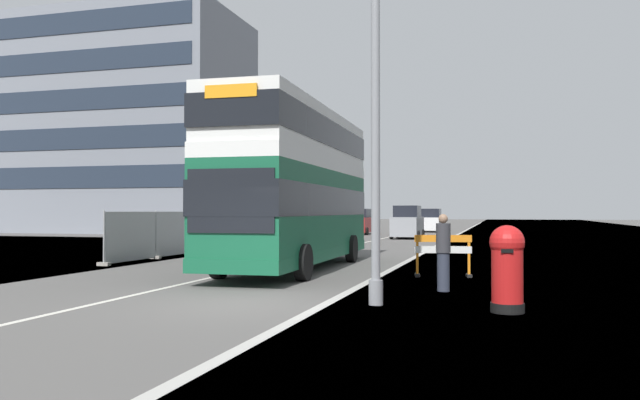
# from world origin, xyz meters

# --- Properties ---
(ground) EXTENTS (140.00, 280.00, 0.10)m
(ground) POSITION_xyz_m (0.51, 0.12, -0.05)
(ground) COLOR #565451
(double_decker_bus) EXTENTS (2.97, 11.39, 5.16)m
(double_decker_bus) POSITION_xyz_m (-1.40, 7.75, 2.74)
(double_decker_bus) COLOR #145638
(double_decker_bus) RESTS_ON ground
(lamppost_foreground) EXTENTS (0.29, 0.70, 8.73)m
(lamppost_foreground) POSITION_xyz_m (2.65, 0.52, 4.13)
(lamppost_foreground) COLOR gray
(lamppost_foreground) RESTS_ON ground
(red_pillar_postbox) EXTENTS (0.64, 0.64, 1.62)m
(red_pillar_postbox) POSITION_xyz_m (5.18, 0.26, 0.89)
(red_pillar_postbox) COLOR black
(red_pillar_postbox) RESTS_ON ground
(roadworks_barrier) EXTENTS (1.65, 0.69, 1.20)m
(roadworks_barrier) POSITION_xyz_m (3.45, 6.50, 0.76)
(roadworks_barrier) COLOR orange
(roadworks_barrier) RESTS_ON ground
(construction_site_fence) EXTENTS (0.44, 20.60, 1.91)m
(construction_site_fence) POSITION_xyz_m (-8.11, 17.17, 0.91)
(construction_site_fence) COLOR #A8AAAD
(construction_site_fence) RESTS_ON ground
(car_oncoming_near) EXTENTS (1.94, 4.39, 2.11)m
(car_oncoming_near) POSITION_xyz_m (-5.30, 22.65, 1.00)
(car_oncoming_near) COLOR navy
(car_oncoming_near) RESTS_ON ground
(car_receding_mid) EXTENTS (1.98, 4.17, 2.27)m
(car_receding_mid) POSITION_xyz_m (-1.21, 31.91, 1.06)
(car_receding_mid) COLOR gray
(car_receding_mid) RESTS_ON ground
(car_receding_far) EXTENTS (2.08, 4.30, 2.08)m
(car_receding_far) POSITION_xyz_m (-6.16, 38.74, 0.98)
(car_receding_far) COLOR maroon
(car_receding_far) RESTS_ON ground
(car_far_side) EXTENTS (1.93, 4.15, 2.11)m
(car_far_side) POSITION_xyz_m (-1.11, 46.56, 0.98)
(car_far_side) COLOR silver
(car_far_side) RESTS_ON ground
(bare_tree_far_verge_near) EXTENTS (2.08, 2.28, 5.01)m
(bare_tree_far_verge_near) POSITION_xyz_m (-14.10, 42.39, 2.37)
(bare_tree_far_verge_near) COLOR #4C3D2D
(bare_tree_far_verge_near) RESTS_ON ground
(pedestrian_at_kerb) EXTENTS (0.34, 0.34, 1.82)m
(pedestrian_at_kerb) POSITION_xyz_m (3.76, 3.10, 0.92)
(pedestrian_at_kerb) COLOR #2D3342
(pedestrian_at_kerb) RESTS_ON ground
(backdrop_office_block) EXTENTS (22.94, 12.45, 19.46)m
(backdrop_office_block) POSITION_xyz_m (-29.17, 39.45, 9.73)
(backdrop_office_block) COLOR gray
(backdrop_office_block) RESTS_ON ground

